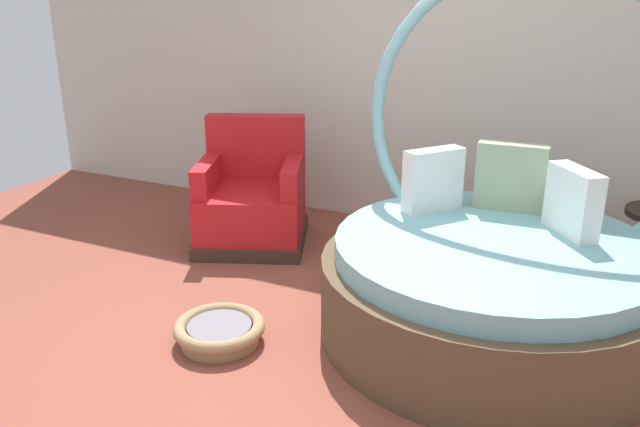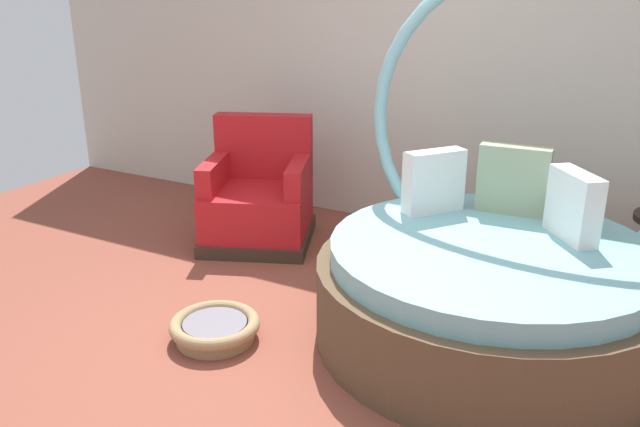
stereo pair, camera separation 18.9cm
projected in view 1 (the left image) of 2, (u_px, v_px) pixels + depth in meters
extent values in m
cube|color=brown|center=(306.00, 367.00, 3.39)|extent=(8.00, 8.00, 0.02)
cube|color=beige|center=(443.00, 50.00, 4.90)|extent=(8.00, 0.12, 2.84)
cylinder|color=brown|center=(489.00, 298.00, 3.61)|extent=(1.90, 1.90, 0.46)
cylinder|color=#7AB7C1|center=(494.00, 250.00, 3.52)|extent=(1.75, 1.75, 0.12)
torus|color=#7AB7C1|center=(521.00, 124.00, 3.76)|extent=(1.88, 0.08, 1.88)
cube|color=white|center=(573.00, 202.00, 3.53)|extent=(0.33, 0.37, 0.37)
cube|color=#93A37F|center=(511.00, 177.00, 3.91)|extent=(0.42, 0.14, 0.41)
cube|color=white|center=(433.00, 180.00, 3.91)|extent=(0.32, 0.38, 0.38)
cube|color=#38281E|center=(253.00, 237.00, 4.97)|extent=(1.04, 1.04, 0.10)
cube|color=red|center=(252.00, 210.00, 4.90)|extent=(0.99, 0.99, 0.34)
cube|color=red|center=(256.00, 147.00, 5.05)|extent=(0.76, 0.44, 0.50)
cube|color=red|center=(208.00, 174.00, 4.82)|extent=(0.37, 0.68, 0.22)
cube|color=red|center=(293.00, 175.00, 4.79)|extent=(0.37, 0.68, 0.22)
cylinder|color=#9E7F56|center=(220.00, 338.00, 3.60)|extent=(0.44, 0.44, 0.06)
torus|color=#9E7F56|center=(219.00, 327.00, 3.57)|extent=(0.51, 0.51, 0.07)
cylinder|color=slate|center=(219.00, 329.00, 3.58)|extent=(0.36, 0.36, 0.05)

